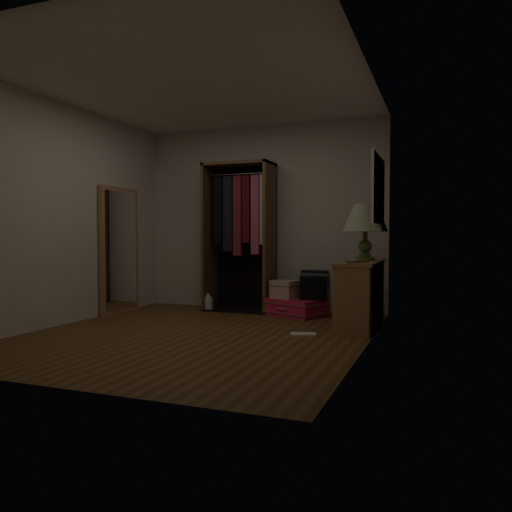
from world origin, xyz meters
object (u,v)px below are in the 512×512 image
Objects in this scene: console_bookshelf at (360,293)px; open_wardrobe at (242,225)px; pink_suitcase at (296,307)px; train_case at (285,289)px; white_jug at (208,303)px; floor_mirror at (119,250)px; black_bag at (315,284)px; table_lamp at (365,219)px.

console_bookshelf is 2.07m from open_wardrobe.
train_case reaches higher than pink_suitcase.
white_jug is (-0.44, -0.17, -1.09)m from open_wardrobe.
console_bookshelf is 4.84× the size of white_jug.
console_bookshelf reaches higher than train_case.
open_wardrobe reaches higher than console_bookshelf.
floor_mirror is 2.30m from train_case.
console_bookshelf is 2.73× the size of train_case.
open_wardrobe is 1.36m from black_bag.
table_lamp is at bearing 7.98° from pink_suitcase.
table_lamp reaches higher than train_case.
open_wardrobe is at bearing 21.42° from white_jug.
pink_suitcase is (0.84, -0.17, -1.08)m from open_wardrobe.
black_bag reaches higher than pink_suitcase.
open_wardrobe is 2.90× the size of table_lamp.
pink_suitcase is at bearing -0.01° from white_jug.
white_jug is at bearing 30.00° from floor_mirror.
black_bag is 1.65× the size of white_jug.
train_case is at bearing 167.46° from table_lamp.
console_bookshelf is at bearing -22.31° from open_wardrobe.
console_bookshelf is 1.20m from train_case.
train_case is 1.42m from table_lamp.
table_lamp reaches higher than white_jug.
black_bag is (2.58, 0.58, -0.43)m from floor_mirror.
open_wardrobe is at bearing -168.26° from pink_suitcase.
console_bookshelf is at bearing -40.96° from black_bag.
table_lamp is at bearing 89.07° from console_bookshelf.
floor_mirror is at bearing -150.00° from white_jug.
open_wardrobe reaches higher than train_case.
table_lamp is (0.00, 0.30, 0.85)m from console_bookshelf.
train_case is at bearing -151.29° from pink_suitcase.
floor_mirror reaches higher than train_case.
pink_suitcase is at bearing -11.55° from open_wardrobe.
table_lamp reaches higher than pink_suitcase.
pink_suitcase is at bearing 149.14° from console_bookshelf.
floor_mirror is (-1.48, -0.77, -0.34)m from open_wardrobe.
pink_suitcase is at bearing 164.68° from table_lamp.
open_wardrobe reaches higher than white_jug.
table_lamp is (0.67, -0.24, 0.82)m from black_bag.
black_bag reaches higher than train_case.
open_wardrobe is (-1.76, 0.72, 0.80)m from console_bookshelf.
open_wardrobe is 1.82m from table_lamp.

